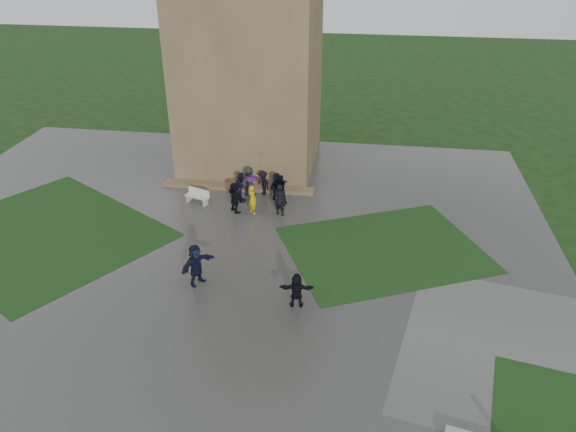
# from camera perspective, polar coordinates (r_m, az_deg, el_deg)

# --- Properties ---
(ground) EXTENTS (120.00, 120.00, 0.00)m
(ground) POSITION_cam_1_polar(r_m,az_deg,el_deg) (24.52, -10.65, -7.95)
(ground) COLOR black
(plaza) EXTENTS (34.00, 34.00, 0.02)m
(plaza) POSITION_cam_1_polar(r_m,az_deg,el_deg) (26.06, -9.31, -5.37)
(plaza) COLOR #373734
(plaza) RESTS_ON ground
(lawn_inset_left) EXTENTS (14.10, 13.46, 0.01)m
(lawn_inset_left) POSITION_cam_1_polar(r_m,az_deg,el_deg) (30.99, -23.42, -1.65)
(lawn_inset_left) COLOR black
(lawn_inset_left) RESTS_ON plaza
(lawn_inset_right) EXTENTS (11.12, 10.15, 0.01)m
(lawn_inset_right) POSITION_cam_1_polar(r_m,az_deg,el_deg) (27.56, 9.73, -3.34)
(lawn_inset_right) COLOR black
(lawn_inset_right) RESTS_ON plaza
(tower) EXTENTS (8.00, 8.00, 18.00)m
(tower) POSITION_cam_1_polar(r_m,az_deg,el_deg) (34.70, -4.03, 19.51)
(tower) COLOR brown
(tower) RESTS_ON ground
(tower_plinth) EXTENTS (9.00, 0.80, 0.22)m
(tower_plinth) POSITION_cam_1_polar(r_m,az_deg,el_deg) (33.20, -5.09, 2.97)
(tower_plinth) COLOR brown
(tower_plinth) RESTS_ON plaza
(bench) EXTENTS (1.50, 0.92, 0.83)m
(bench) POSITION_cam_1_polar(r_m,az_deg,el_deg) (31.68, -9.17, 2.03)
(bench) COLOR silver
(bench) RESTS_ON plaza
(visitor_cluster) EXTENTS (3.58, 3.59, 2.56)m
(visitor_cluster) POSITION_cam_1_polar(r_m,az_deg,el_deg) (31.16, -3.18, 3.04)
(visitor_cluster) COLOR black
(visitor_cluster) RESTS_ON plaza
(pedestrian_mid) EXTENTS (1.50, 1.85, 1.92)m
(pedestrian_mid) POSITION_cam_1_polar(r_m,az_deg,el_deg) (24.59, -9.32, -4.91)
(pedestrian_mid) COLOR black
(pedestrian_mid) RESTS_ON plaza
(pedestrian_near) EXTENTS (1.47, 0.66, 1.54)m
(pedestrian_near) POSITION_cam_1_polar(r_m,az_deg,el_deg) (23.07, 0.88, -7.55)
(pedestrian_near) COLOR black
(pedestrian_near) RESTS_ON plaza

